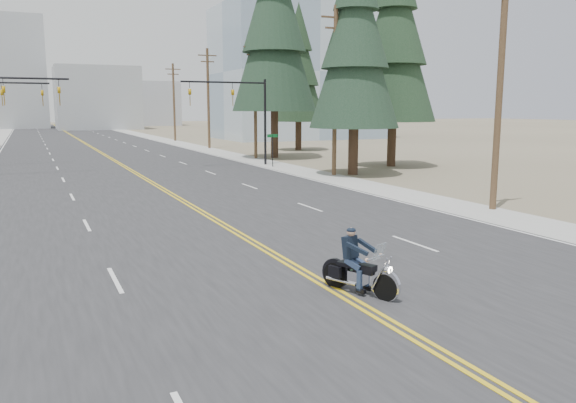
# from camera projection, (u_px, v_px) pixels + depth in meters

# --- Properties ---
(ground_plane) EXTENTS (400.00, 400.00, 0.00)m
(ground_plane) POSITION_uv_depth(u_px,v_px,m) (349.00, 300.00, 13.74)
(ground_plane) COLOR #776D56
(ground_plane) RESTS_ON ground
(road) EXTENTS (20.00, 200.00, 0.01)m
(road) POSITION_uv_depth(u_px,v_px,m) (85.00, 143.00, 76.46)
(road) COLOR #303033
(road) RESTS_ON ground
(sidewalk_right) EXTENTS (3.00, 200.00, 0.01)m
(sidewalk_right) POSITION_uv_depth(u_px,v_px,m) (168.00, 141.00, 81.21)
(sidewalk_right) COLOR #A5A5A0
(sidewalk_right) RESTS_ON ground
(traffic_mast_right) EXTENTS (7.10, 0.26, 7.00)m
(traffic_mast_right) POSITION_uv_depth(u_px,v_px,m) (242.00, 105.00, 45.31)
(traffic_mast_right) COLOR black
(traffic_mast_right) RESTS_ON ground
(street_sign) EXTENTS (0.90, 0.06, 2.62)m
(street_sign) POSITION_uv_depth(u_px,v_px,m) (273.00, 145.00, 44.78)
(street_sign) COLOR black
(street_sign) RESTS_ON ground
(utility_pole_a) EXTENTS (2.20, 0.30, 11.00)m
(utility_pole_a) POSITION_uv_depth(u_px,v_px,m) (500.00, 84.00, 25.13)
(utility_pole_a) COLOR brown
(utility_pole_a) RESTS_ON ground
(utility_pole_b) EXTENTS (2.20, 0.30, 11.50)m
(utility_pole_b) POSITION_uv_depth(u_px,v_px,m) (335.00, 89.00, 38.53)
(utility_pole_b) COLOR brown
(utility_pole_b) RESTS_ON ground
(utility_pole_c) EXTENTS (2.20, 0.30, 11.00)m
(utility_pole_c) POSITION_uv_depth(u_px,v_px,m) (255.00, 97.00, 52.01)
(utility_pole_c) COLOR brown
(utility_pole_c) RESTS_ON ground
(utility_pole_d) EXTENTS (2.20, 0.30, 11.50)m
(utility_pole_d) POSITION_uv_depth(u_px,v_px,m) (208.00, 97.00, 65.41)
(utility_pole_d) COLOR brown
(utility_pole_d) RESTS_ON ground
(utility_pole_e) EXTENTS (2.20, 0.30, 11.00)m
(utility_pole_e) POSITION_uv_depth(u_px,v_px,m) (174.00, 101.00, 80.68)
(utility_pole_e) COLOR brown
(utility_pole_e) RESTS_ON ground
(glass_building) EXTENTS (24.00, 16.00, 20.00)m
(glass_building) POSITION_uv_depth(u_px,v_px,m) (296.00, 74.00, 88.03)
(glass_building) COLOR #9EB5CC
(glass_building) RESTS_ON ground
(haze_bldg_b) EXTENTS (18.00, 14.00, 14.00)m
(haze_bldg_b) POSITION_uv_depth(u_px,v_px,m) (97.00, 98.00, 127.90)
(haze_bldg_b) COLOR #ADB2B7
(haze_bldg_b) RESTS_ON ground
(haze_bldg_c) EXTENTS (16.00, 12.00, 18.00)m
(haze_bldg_c) POSITION_uv_depth(u_px,v_px,m) (252.00, 89.00, 127.34)
(haze_bldg_c) COLOR #B7BCC6
(haze_bldg_c) RESTS_ON ground
(haze_bldg_d) EXTENTS (20.00, 15.00, 26.00)m
(haze_bldg_d) POSITION_uv_depth(u_px,v_px,m) (0.00, 73.00, 132.10)
(haze_bldg_d) COLOR #ADB2B7
(haze_bldg_d) RESTS_ON ground
(haze_bldg_e) EXTENTS (14.00, 14.00, 12.00)m
(haze_bldg_e) POSITION_uv_depth(u_px,v_px,m) (151.00, 104.00, 157.48)
(haze_bldg_e) COLOR #B7BCC6
(haze_bldg_e) RESTS_ON ground
(motorcyclist) EXTENTS (1.70, 2.34, 1.68)m
(motorcyclist) POSITION_uv_depth(u_px,v_px,m) (360.00, 262.00, 14.05)
(motorcyclist) COLOR black
(motorcyclist) RESTS_ON ground
(conifer_near) EXTENTS (6.25, 6.25, 16.55)m
(conifer_near) POSITION_uv_depth(u_px,v_px,m) (355.00, 37.00, 38.40)
(conifer_near) COLOR #382619
(conifer_near) RESTS_ON ground
(conifer_mid) EXTENTS (6.79, 6.79, 18.10)m
(conifer_mid) POSITION_uv_depth(u_px,v_px,m) (395.00, 35.00, 44.09)
(conifer_mid) COLOR #382619
(conifer_mid) RESTS_ON ground
(conifer_tall) EXTENTS (7.93, 7.93, 22.03)m
(conifer_tall) POSITION_uv_depth(u_px,v_px,m) (274.00, 20.00, 51.60)
(conifer_tall) COLOR #382619
(conifer_tall) RESTS_ON ground
(conifer_far) EXTENTS (6.02, 6.02, 16.13)m
(conifer_far) POSITION_uv_depth(u_px,v_px,m) (299.00, 67.00, 62.19)
(conifer_far) COLOR #382619
(conifer_far) RESTS_ON ground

